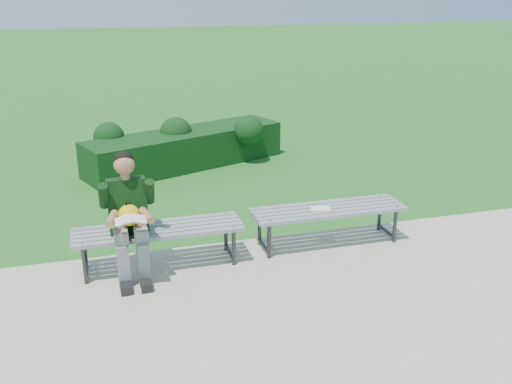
{
  "coord_description": "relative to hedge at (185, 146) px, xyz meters",
  "views": [
    {
      "loc": [
        -1.3,
        -6.07,
        2.89
      ],
      "look_at": [
        0.37,
        -0.23,
        0.7
      ],
      "focal_mm": 40.0,
      "sensor_mm": 36.0,
      "label": 1
    }
  ],
  "objects": [
    {
      "name": "ground",
      "position": [
        -0.1,
        -3.27,
        -0.35
      ],
      "size": [
        80.0,
        80.0,
        0.0
      ],
      "color": "#29771E",
      "rests_on": "ground"
    },
    {
      "name": "walkway",
      "position": [
        -0.1,
        -5.02,
        -0.34
      ],
      "size": [
        30.0,
        3.5,
        0.02
      ],
      "color": "#B1A393",
      "rests_on": "ground"
    },
    {
      "name": "hedge",
      "position": [
        0.0,
        0.0,
        0.0
      ],
      "size": [
        3.54,
        2.06,
        0.84
      ],
      "color": "#15370E",
      "rests_on": "ground"
    },
    {
      "name": "bench_left",
      "position": [
        -0.87,
        -3.67,
        0.06
      ],
      "size": [
        1.8,
        0.5,
        0.46
      ],
      "color": "gray",
      "rests_on": "walkway"
    },
    {
      "name": "bench_right",
      "position": [
        1.1,
        -3.62,
        0.06
      ],
      "size": [
        1.8,
        0.5,
        0.46
      ],
      "color": "gray",
      "rests_on": "walkway"
    },
    {
      "name": "seated_boy",
      "position": [
        -1.17,
        -3.77,
        0.36
      ],
      "size": [
        0.56,
        0.76,
        1.31
      ],
      "color": "slate",
      "rests_on": "walkway"
    },
    {
      "name": "paper_sheet",
      "position": [
        1.0,
        -3.62,
        0.12
      ],
      "size": [
        0.25,
        0.2,
        0.01
      ],
      "color": "white",
      "rests_on": "bench_right"
    }
  ]
}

